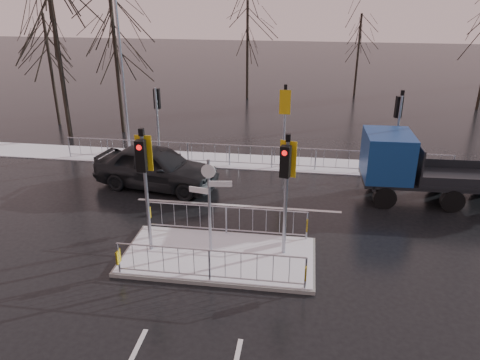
# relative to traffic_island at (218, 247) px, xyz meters

# --- Properties ---
(ground) EXTENTS (120.00, 120.00, 0.00)m
(ground) POSITION_rel_traffic_island_xyz_m (0.01, -0.01, -0.39)
(ground) COLOR black
(ground) RESTS_ON ground
(snow_verge) EXTENTS (30.00, 2.00, 0.04)m
(snow_verge) POSITION_rel_traffic_island_xyz_m (0.01, 8.59, -0.37)
(snow_verge) COLOR white
(snow_verge) RESTS_ON ground
(lane_markings) EXTENTS (8.00, 11.38, 0.01)m
(lane_markings) POSITION_rel_traffic_island_xyz_m (0.01, -0.34, -0.39)
(lane_markings) COLOR silver
(lane_markings) RESTS_ON ground
(traffic_island) EXTENTS (6.00, 3.04, 4.15)m
(traffic_island) POSITION_rel_traffic_island_xyz_m (0.00, 0.00, 0.00)
(traffic_island) COLOR slate
(traffic_island) RESTS_ON ground
(far_kerb_fixtures) EXTENTS (18.00, 0.65, 3.83)m
(far_kerb_fixtures) POSITION_rel_traffic_island_xyz_m (0.31, 8.08, 0.63)
(far_kerb_fixtures) COLOR #979BA5
(far_kerb_fixtures) RESTS_ON ground
(car_far_lane) EXTENTS (5.52, 2.97, 1.78)m
(car_far_lane) POSITION_rel_traffic_island_xyz_m (-3.61, 5.15, 0.50)
(car_far_lane) COLOR black
(car_far_lane) RESTS_ON ground
(flatbed_truck) EXTENTS (5.90, 2.29, 2.71)m
(flatbed_truck) POSITION_rel_traffic_island_xyz_m (6.52, 5.36, 1.05)
(flatbed_truck) COLOR black
(flatbed_truck) RESTS_ON ground
(tree_near_a) EXTENTS (4.75, 4.75, 8.97)m
(tree_near_a) POSITION_rel_traffic_island_xyz_m (-10.49, 10.99, 5.72)
(tree_near_a) COLOR black
(tree_near_a) RESTS_ON ground
(tree_near_b) EXTENTS (4.00, 4.00, 7.55)m
(tree_near_b) POSITION_rel_traffic_island_xyz_m (-7.99, 12.49, 4.76)
(tree_near_b) COLOR black
(tree_near_b) RESTS_ON ground
(tree_near_c) EXTENTS (3.50, 3.50, 6.61)m
(tree_near_c) POSITION_rel_traffic_island_xyz_m (-12.49, 13.49, 4.11)
(tree_near_c) COLOR black
(tree_near_c) RESTS_ON ground
(tree_far_a) EXTENTS (3.75, 3.75, 7.08)m
(tree_far_a) POSITION_rel_traffic_island_xyz_m (-1.99, 21.99, 4.43)
(tree_far_a) COLOR black
(tree_far_a) RESTS_ON ground
(tree_far_b) EXTENTS (3.25, 3.25, 6.14)m
(tree_far_b) POSITION_rel_traffic_island_xyz_m (6.01, 23.99, 3.79)
(tree_far_b) COLOR black
(tree_far_b) RESTS_ON ground
(street_lamp_left) EXTENTS (1.25, 0.18, 8.20)m
(street_lamp_left) POSITION_rel_traffic_island_xyz_m (-6.42, 9.49, 4.10)
(street_lamp_left) COLOR #979BA5
(street_lamp_left) RESTS_ON ground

